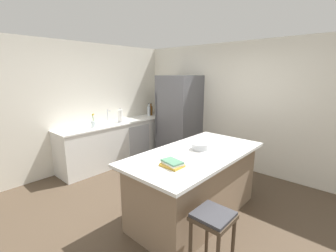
{
  "coord_description": "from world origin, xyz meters",
  "views": [
    {
      "loc": [
        2.12,
        -2.29,
        1.98
      ],
      "look_at": [
        -0.74,
        0.89,
        1.0
      ],
      "focal_mm": 24.68,
      "sensor_mm": 36.0,
      "label": 1
    }
  ],
  "objects": [
    {
      "name": "wall_left",
      "position": [
        -2.45,
        0.0,
        1.3
      ],
      "size": [
        0.1,
        6.0,
        2.6
      ],
      "primitive_type": "cube",
      "color": "silver",
      "rests_on": "ground_plane"
    },
    {
      "name": "bar_stool",
      "position": [
        1.14,
        -0.56,
        0.56
      ],
      "size": [
        0.36,
        0.36,
        0.69
      ],
      "color": "#473828",
      "rests_on": "ground_plane"
    },
    {
      "name": "kitchen_island",
      "position": [
        0.42,
        0.18,
        0.47
      ],
      "size": [
        1.05,
        2.09,
        0.93
      ],
      "color": "#8E755B",
      "rests_on": "ground_plane"
    },
    {
      "name": "syrup_bottle",
      "position": [
        -2.11,
        1.99,
        1.02
      ],
      "size": [
        0.07,
        0.07,
        0.25
      ],
      "color": "#5B3319",
      "rests_on": "counter_run_left"
    },
    {
      "name": "soda_bottle",
      "position": [
        -2.15,
        1.72,
        1.05
      ],
      "size": [
        0.08,
        0.08,
        0.32
      ],
      "color": "silver",
      "rests_on": "counter_run_left"
    },
    {
      "name": "wall_rear",
      "position": [
        0.0,
        2.25,
        1.3
      ],
      "size": [
        6.0,
        0.1,
        2.6
      ],
      "primitive_type": "cube",
      "color": "silver",
      "rests_on": "ground_plane"
    },
    {
      "name": "cookbook_stack",
      "position": [
        0.5,
        -0.41,
        0.97
      ],
      "size": [
        0.27,
        0.2,
        0.07
      ],
      "color": "gold",
      "rests_on": "kitchen_island"
    },
    {
      "name": "counter_run_left",
      "position": [
        -2.09,
        0.73,
        0.46
      ],
      "size": [
        0.64,
        2.77,
        0.92
      ],
      "color": "silver",
      "rests_on": "ground_plane"
    },
    {
      "name": "olive_oil_bottle",
      "position": [
        -2.04,
        1.9,
        1.04
      ],
      "size": [
        0.05,
        0.05,
        0.32
      ],
      "color": "olive",
      "rests_on": "counter_run_left"
    },
    {
      "name": "paper_towel_roll",
      "position": [
        -2.05,
        0.76,
        1.05
      ],
      "size": [
        0.14,
        0.14,
        0.31
      ],
      "color": "gray",
      "rests_on": "counter_run_left"
    },
    {
      "name": "sink_faucet",
      "position": [
        -2.14,
        0.5,
        1.07
      ],
      "size": [
        0.15,
        0.05,
        0.3
      ],
      "color": "silver",
      "rests_on": "counter_run_left"
    },
    {
      "name": "whiskey_bottle",
      "position": [
        -2.16,
        1.8,
        1.05
      ],
      "size": [
        0.08,
        0.08,
        0.32
      ],
      "color": "brown",
      "rests_on": "counter_run_left"
    },
    {
      "name": "refrigerator",
      "position": [
        -1.23,
        1.82,
        0.97
      ],
      "size": [
        0.83,
        0.79,
        1.93
      ],
      "color": "#56565B",
      "rests_on": "ground_plane"
    },
    {
      "name": "ground_plane",
      "position": [
        0.0,
        0.0,
        0.0
      ],
      "size": [
        7.2,
        7.2,
        0.0
      ],
      "primitive_type": "plane",
      "color": "#4C3D2D"
    },
    {
      "name": "flower_vase",
      "position": [
        -2.03,
        0.08,
        1.0
      ],
      "size": [
        0.09,
        0.09,
        0.28
      ],
      "color": "silver",
      "rests_on": "counter_run_left"
    },
    {
      "name": "mixing_bowl",
      "position": [
        0.39,
        0.3,
        0.98
      ],
      "size": [
        0.23,
        0.23,
        0.09
      ],
      "color": "#B2B5BA",
      "rests_on": "kitchen_island"
    }
  ]
}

